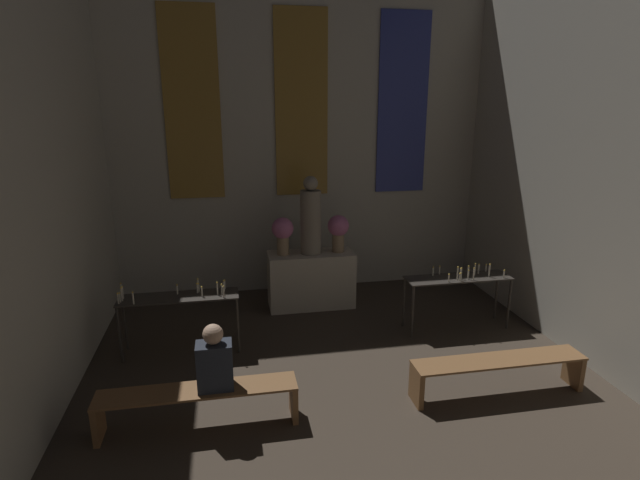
% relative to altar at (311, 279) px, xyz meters
% --- Properties ---
extents(wall_back, '(6.55, 0.16, 5.38)m').
position_rel_altar_xyz_m(wall_back, '(0.00, 0.95, 2.26)').
color(wall_back, '#B2AD9E').
rests_on(wall_back, ground_plane).
extents(altar, '(1.39, 0.58, 0.91)m').
position_rel_altar_xyz_m(altar, '(0.00, 0.00, 0.00)').
color(altar, '#BCB29E').
rests_on(altar, ground_plane).
extents(statue, '(0.33, 0.33, 1.25)m').
position_rel_altar_xyz_m(statue, '(0.00, -0.00, 1.03)').
color(statue, gray).
rests_on(statue, altar).
extents(flower_vase_left, '(0.34, 0.34, 0.61)m').
position_rel_altar_xyz_m(flower_vase_left, '(-0.45, 0.00, 0.83)').
color(flower_vase_left, '#937A5B').
rests_on(flower_vase_left, altar).
extents(flower_vase_right, '(0.34, 0.34, 0.61)m').
position_rel_altar_xyz_m(flower_vase_right, '(0.45, 0.00, 0.83)').
color(flower_vase_right, '#937A5B').
rests_on(flower_vase_right, altar).
extents(candle_rack_left, '(1.56, 0.42, 0.99)m').
position_rel_altar_xyz_m(candle_rack_left, '(-1.99, -1.22, 0.25)').
color(candle_rack_left, '#332D28').
rests_on(candle_rack_left, ground_plane).
extents(candle_rack_right, '(1.56, 0.42, 1.00)m').
position_rel_altar_xyz_m(candle_rack_right, '(1.99, -1.22, 0.25)').
color(candle_rack_right, '#332D28').
rests_on(candle_rack_right, ground_plane).
extents(pew_back_left, '(2.03, 0.36, 0.44)m').
position_rel_altar_xyz_m(pew_back_left, '(-1.68, -2.96, -0.13)').
color(pew_back_left, brown).
rests_on(pew_back_left, ground_plane).
extents(pew_back_right, '(2.03, 0.36, 0.44)m').
position_rel_altar_xyz_m(pew_back_right, '(1.68, -2.96, -0.13)').
color(pew_back_right, brown).
rests_on(pew_back_right, ground_plane).
extents(person_seated, '(0.36, 0.24, 0.71)m').
position_rel_altar_xyz_m(person_seated, '(-1.49, -2.96, 0.30)').
color(person_seated, '#282D38').
rests_on(person_seated, pew_back_left).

